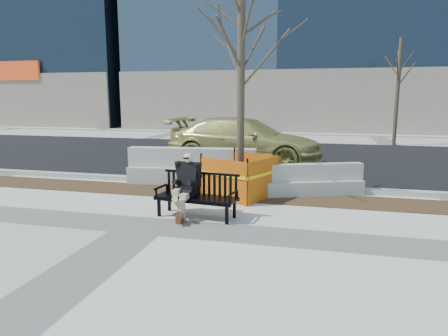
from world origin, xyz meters
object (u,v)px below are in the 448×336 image
(seated_man, at_px, (187,215))
(jersey_barrier_left, at_px, (192,184))
(jersey_barrier_right, at_px, (306,195))
(tree_fence, at_px, (240,196))
(sedan, at_px, (244,163))
(bench, at_px, (197,217))

(seated_man, xyz_separation_m, jersey_barrier_left, (-0.82, 2.79, 0.00))
(seated_man, xyz_separation_m, jersey_barrier_right, (2.21, 2.25, 0.00))
(tree_fence, relative_size, sedan, 0.95)
(jersey_barrier_left, bearing_deg, sedan, 72.94)
(bench, xyz_separation_m, jersey_barrier_left, (-1.04, 2.86, 0.00))
(bench, bearing_deg, jersey_barrier_left, 116.74)
(tree_fence, height_order, jersey_barrier_right, tree_fence)
(sedan, bearing_deg, jersey_barrier_right, -143.48)
(bench, bearing_deg, sedan, 99.78)
(tree_fence, xyz_separation_m, jersey_barrier_left, (-1.52, 1.02, 0.00))
(tree_fence, height_order, sedan, tree_fence)
(tree_fence, distance_m, jersey_barrier_left, 1.83)
(seated_man, relative_size, jersey_barrier_left, 0.36)
(sedan, bearing_deg, tree_fence, -162.19)
(tree_fence, relative_size, jersey_barrier_right, 1.94)
(bench, height_order, jersey_barrier_right, bench)
(jersey_barrier_left, bearing_deg, tree_fence, -40.34)
(bench, bearing_deg, tree_fence, 82.16)
(sedan, height_order, jersey_barrier_right, sedan)
(bench, xyz_separation_m, sedan, (-0.34, 6.62, 0.00))
(bench, relative_size, sedan, 0.30)
(bench, distance_m, seated_man, 0.23)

